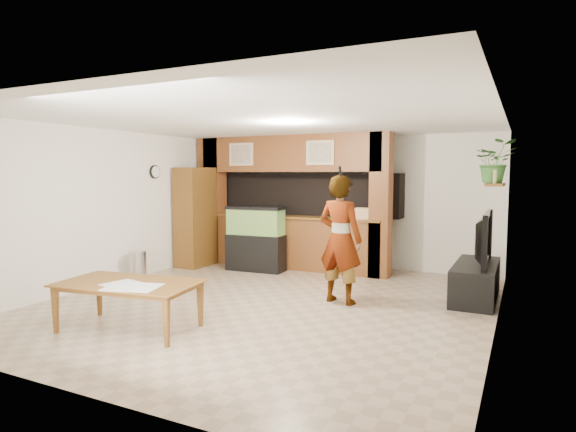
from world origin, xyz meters
The scene contains 21 objects.
floor centered at (0.00, 0.00, 0.00)m, with size 6.50×6.50×0.00m, color tan.
ceiling centered at (0.00, 0.00, 2.60)m, with size 6.50×6.50×0.00m, color white.
wall_back centered at (0.00, 3.25, 1.30)m, with size 6.00×6.00×0.00m, color silver.
wall_left centered at (-3.00, 0.00, 1.30)m, with size 6.50×6.50×0.00m, color silver.
wall_right centered at (3.00, 0.00, 1.30)m, with size 6.50×6.50×0.00m, color silver.
partition centered at (-0.95, 2.64, 1.31)m, with size 4.20×0.99×2.60m.
wall_clock centered at (-2.97, 1.00, 1.90)m, with size 0.05×0.25×0.25m.
wall_shelf centered at (2.85, 1.95, 1.70)m, with size 0.25×0.90×0.04m, color brown.
pantry_cabinet centered at (-2.70, 1.85, 0.99)m, with size 0.50×0.81×1.99m, color brown.
trash_can centered at (-2.69, 0.20, 0.27)m, with size 0.29×0.29×0.54m, color #B2B2B7.
aquarium centered at (-1.35, 1.95, 0.61)m, with size 1.12×0.42×1.24m.
tv_stand centered at (2.65, 1.56, 0.27)m, with size 0.59×1.61×0.54m, color black.
television centered at (2.65, 1.56, 0.92)m, with size 1.34×0.18×0.77m, color black.
photo_frame centered at (2.85, 1.66, 1.82)m, with size 0.03×0.15×0.20m, color tan.
potted_plant centered at (2.82, 2.13, 2.05)m, with size 0.60×0.52×0.67m, color #356F2C.
person centered at (0.90, 0.48, 0.92)m, with size 0.67×0.44×1.85m, color #8E6C4E.
microphone centered at (0.95, 0.32, 1.89)m, with size 0.04×0.04×0.16m, color black.
dining_table centered at (-0.92, -1.82, 0.29)m, with size 1.65×0.92×0.58m, color brown.
newspaper_a centered at (-0.68, -1.97, 0.58)m, with size 0.59×0.43×0.01m, color silver.
newspaper_b centered at (-0.82, -1.93, 0.58)m, with size 0.54×0.39×0.01m, color silver.
counter_box centered at (0.65, 2.45, 1.14)m, with size 0.31×0.21×0.21m, color tan.
Camera 1 is at (3.26, -5.98, 1.86)m, focal length 30.00 mm.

